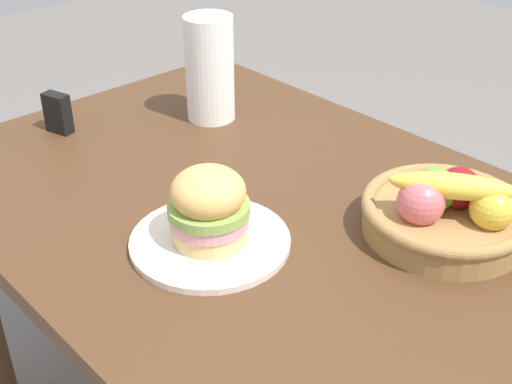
# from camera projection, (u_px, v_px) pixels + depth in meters

# --- Properties ---
(dining_table) EXTENTS (1.40, 0.90, 0.75)m
(dining_table) POSITION_uv_depth(u_px,v_px,m) (274.00, 256.00, 1.29)
(dining_table) COLOR #4C301C
(dining_table) RESTS_ON ground_plane
(plate) EXTENTS (0.27, 0.27, 0.01)m
(plate) POSITION_uv_depth(u_px,v_px,m) (210.00, 241.00, 1.15)
(plate) COLOR silver
(plate) RESTS_ON dining_table
(sandwich) EXTENTS (0.14, 0.14, 0.13)m
(sandwich) POSITION_uv_depth(u_px,v_px,m) (208.00, 206.00, 1.11)
(sandwich) COLOR #E5BC75
(sandwich) RESTS_ON plate
(fruit_basket) EXTENTS (0.29, 0.29, 0.14)m
(fruit_basket) POSITION_uv_depth(u_px,v_px,m) (446.00, 210.00, 1.16)
(fruit_basket) COLOR #9E7542
(fruit_basket) RESTS_ON dining_table
(paper_towel_roll) EXTENTS (0.11, 0.11, 0.24)m
(paper_towel_roll) POSITION_uv_depth(u_px,v_px,m) (210.00, 69.00, 1.53)
(paper_towel_roll) COLOR white
(paper_towel_roll) RESTS_ON dining_table
(napkin_holder) EXTENTS (0.07, 0.05, 0.09)m
(napkin_holder) POSITION_uv_depth(u_px,v_px,m) (58.00, 113.00, 1.50)
(napkin_holder) COLOR black
(napkin_holder) RESTS_ON dining_table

